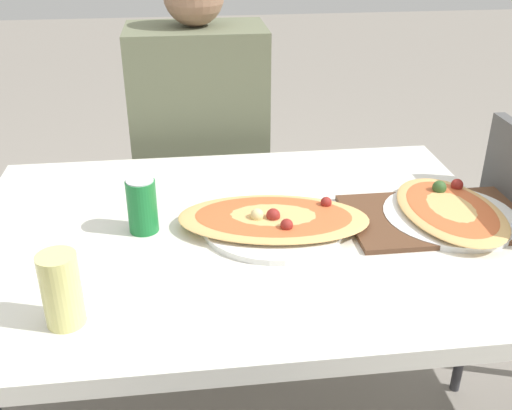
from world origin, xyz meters
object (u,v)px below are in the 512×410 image
dining_table (239,256)px  drink_glass (61,290)px  chair_far_seated (201,174)px  pizza_main (273,220)px  person_seated (200,129)px  soda_can (142,206)px  pizza_second (450,212)px

dining_table → drink_glass: size_ratio=8.79×
chair_far_seated → pizza_main: 0.82m
chair_far_seated → person_seated: (-0.00, -0.11, 0.21)m
soda_can → drink_glass: 0.34m
pizza_main → pizza_second: size_ratio=1.29×
soda_can → chair_far_seated: bearing=78.7°
dining_table → soda_can: bearing=173.6°
pizza_main → drink_glass: bearing=-144.7°
dining_table → drink_glass: drink_glass is taller
pizza_main → pizza_second: (0.42, -0.01, -0.00)m
drink_glass → pizza_second: bearing=18.8°
drink_glass → dining_table: bearing=41.1°
person_seated → pizza_main: 0.68m
pizza_main → dining_table: bearing=-179.2°
chair_far_seated → soda_can: bearing=78.7°
dining_table → pizza_second: 0.50m
person_seated → pizza_main: size_ratio=2.66×
drink_glass → person_seated: bearing=74.0°
dining_table → chair_far_seated: (-0.06, 0.78, -0.14)m
dining_table → person_seated: 0.67m
dining_table → person_seated: bearing=95.3°
pizza_main → pizza_second: bearing=-1.4°
pizza_main → drink_glass: drink_glass is taller
soda_can → drink_glass: drink_glass is taller
chair_far_seated → person_seated: person_seated is taller
dining_table → person_seated: (-0.06, 0.66, 0.07)m
chair_far_seated → pizza_second: bearing=125.3°
chair_far_seated → drink_glass: bearing=75.6°
dining_table → soda_can: (-0.21, 0.02, 0.13)m
pizza_main → pizza_second: 0.42m
chair_far_seated → pizza_second: 0.99m
person_seated → pizza_second: (0.56, -0.67, 0.01)m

